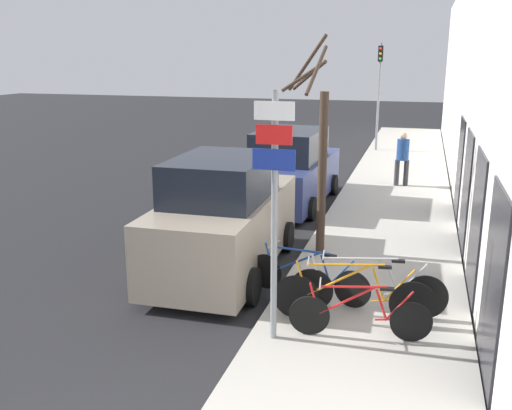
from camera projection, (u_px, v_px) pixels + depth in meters
The scene contains 13 objects.
ground_plane at pixel (290, 214), 15.33m from camera, with size 80.00×80.00×0.00m, color black.
sidewalk_curb at pixel (395, 194), 17.21m from camera, with size 3.20×32.00×0.15m.
building_facade at pixel (467, 89), 15.86m from camera, with size 0.23×32.00×6.50m.
signpost at pixel (274, 202), 7.82m from camera, with size 0.59×0.11×3.58m.
bicycle_0 at pixel (360, 315), 8.26m from camera, with size 2.05×0.46×0.83m.
bicycle_1 at pixel (354, 297), 8.76m from camera, with size 2.46×0.51×0.97m.
bicycle_2 at pixel (367, 290), 9.00m from camera, with size 2.47×0.48×0.98m.
bicycle_3 at pixel (307, 277), 9.64m from camera, with size 2.19×0.63×0.87m.
parked_car_0 at pixel (224, 219), 11.08m from camera, with size 2.15×4.64×2.31m.
parked_car_1 at pixel (291, 171), 16.15m from camera, with size 2.21×4.86×2.15m.
pedestrian_near at pixel (403, 155), 17.81m from camera, with size 0.44×0.37×1.69m.
street_tree at pixel (320, 155), 11.52m from camera, with size 0.96×1.86×4.40m.
traffic_light at pixel (379, 82), 24.02m from camera, with size 0.20×0.30×4.50m.
Camera 1 is at (3.25, -3.23, 4.17)m, focal length 40.00 mm.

